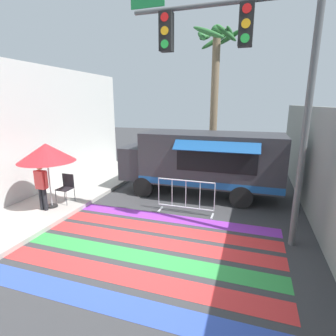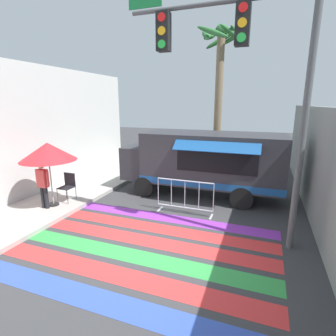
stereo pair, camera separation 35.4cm
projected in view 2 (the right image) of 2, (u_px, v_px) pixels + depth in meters
ground_plane at (152, 242)px, 6.88m from camera, size 60.00×60.00×0.00m
sidewalk_left at (3, 211)px, 8.68m from camera, size 4.40×16.00×0.13m
concrete_wall_right at (319, 166)px, 7.79m from camera, size 0.20×16.00×3.45m
crosswalk_painted at (146, 249)px, 6.55m from camera, size 6.40×4.36×0.01m
food_truck at (200, 159)px, 10.15m from camera, size 6.13×2.52×2.46m
traffic_signal_pole at (244, 64)px, 6.05m from camera, size 4.42×0.29×6.14m
patio_umbrella at (48, 152)px, 8.59m from camera, size 1.81×1.81×2.18m
folding_chair at (68, 184)px, 9.35m from camera, size 0.46×0.46×1.00m
vendor_person at (43, 183)px, 8.59m from camera, size 0.53×0.21×1.57m
barricade_front at (185, 197)px, 8.55m from camera, size 1.90×0.44×1.15m
palm_tree at (219, 75)px, 12.90m from camera, size 2.42×2.53×7.20m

